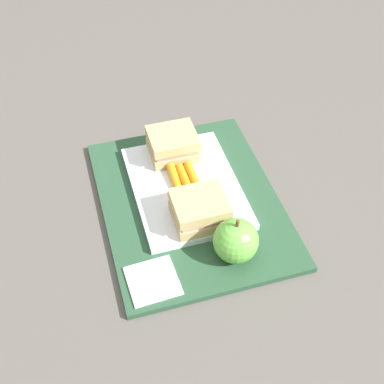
% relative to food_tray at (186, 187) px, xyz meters
% --- Properties ---
extents(ground_plane, '(2.40, 2.40, 0.00)m').
position_rel_food_tray_xyz_m(ground_plane, '(0.03, 0.00, -0.02)').
color(ground_plane, '#56514C').
extents(lunchbag_mat, '(0.36, 0.28, 0.01)m').
position_rel_food_tray_xyz_m(lunchbag_mat, '(0.03, 0.00, -0.01)').
color(lunchbag_mat, '#284C33').
rests_on(lunchbag_mat, ground_plane).
extents(food_tray, '(0.23, 0.17, 0.01)m').
position_rel_food_tray_xyz_m(food_tray, '(0.00, 0.00, 0.00)').
color(food_tray, white).
rests_on(food_tray, lunchbag_mat).
extents(sandwich_half_left, '(0.07, 0.08, 0.04)m').
position_rel_food_tray_xyz_m(sandwich_half_left, '(-0.08, 0.00, 0.03)').
color(sandwich_half_left, tan).
rests_on(sandwich_half_left, food_tray).
extents(sandwich_half_right, '(0.07, 0.08, 0.04)m').
position_rel_food_tray_xyz_m(sandwich_half_right, '(0.08, 0.00, 0.03)').
color(sandwich_half_right, tan).
rests_on(sandwich_half_right, food_tray).
extents(carrot_sticks_bundle, '(0.08, 0.04, 0.02)m').
position_rel_food_tray_xyz_m(carrot_sticks_bundle, '(-0.00, 0.00, 0.01)').
color(carrot_sticks_bundle, orange).
rests_on(carrot_sticks_bundle, food_tray).
extents(apple, '(0.07, 0.07, 0.08)m').
position_rel_food_tray_xyz_m(apple, '(0.15, 0.03, 0.03)').
color(apple, '#66B742').
rests_on(apple, lunchbag_mat).
extents(paper_napkin, '(0.07, 0.07, 0.00)m').
position_rel_food_tray_xyz_m(paper_napkin, '(0.16, -0.09, -0.00)').
color(paper_napkin, white).
rests_on(paper_napkin, lunchbag_mat).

